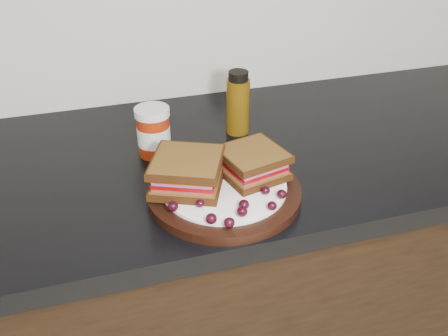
{
  "coord_description": "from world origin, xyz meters",
  "views": [
    {
      "loc": [
        -0.15,
        0.83,
        1.43
      ],
      "look_at": [
        0.07,
        1.54,
        0.96
      ],
      "focal_mm": 40.0,
      "sensor_mm": 36.0,
      "label": 1
    }
  ],
  "objects_px": {
    "plate": "(224,192)",
    "sandwich_left": "(187,172)",
    "oil_bottle": "(238,103)",
    "condiment_jar": "(154,132)"
  },
  "relations": [
    {
      "from": "plate",
      "to": "sandwich_left",
      "type": "height_order",
      "value": "sandwich_left"
    },
    {
      "from": "plate",
      "to": "oil_bottle",
      "type": "height_order",
      "value": "oil_bottle"
    },
    {
      "from": "plate",
      "to": "sandwich_left",
      "type": "relative_size",
      "value": 2.31
    },
    {
      "from": "plate",
      "to": "sandwich_left",
      "type": "xyz_separation_m",
      "value": [
        -0.06,
        0.02,
        0.04
      ]
    },
    {
      "from": "condiment_jar",
      "to": "oil_bottle",
      "type": "height_order",
      "value": "oil_bottle"
    },
    {
      "from": "plate",
      "to": "oil_bottle",
      "type": "distance_m",
      "value": 0.26
    },
    {
      "from": "plate",
      "to": "oil_bottle",
      "type": "xyz_separation_m",
      "value": [
        0.1,
        0.23,
        0.06
      ]
    },
    {
      "from": "oil_bottle",
      "to": "sandwich_left",
      "type": "bearing_deg",
      "value": -127.5
    },
    {
      "from": "sandwich_left",
      "to": "oil_bottle",
      "type": "distance_m",
      "value": 0.27
    },
    {
      "from": "plate",
      "to": "sandwich_left",
      "type": "bearing_deg",
      "value": 163.06
    }
  ]
}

